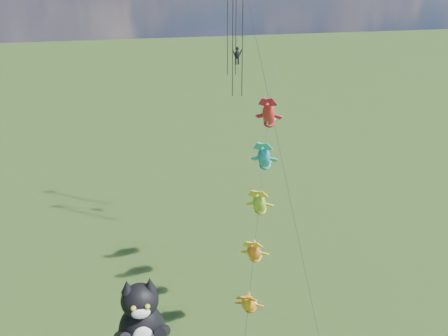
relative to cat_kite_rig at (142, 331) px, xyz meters
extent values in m
ellipsoid|color=black|center=(0.00, 0.30, -0.35)|extent=(2.65, 2.23, 3.66)
ellipsoid|color=black|center=(0.00, 0.18, 1.82)|extent=(2.06, 1.89, 1.85)
cone|color=black|center=(-0.57, 0.18, 2.79)|extent=(0.68, 0.68, 0.69)
cone|color=black|center=(0.57, 0.18, 2.79)|extent=(0.68, 0.68, 0.69)
ellipsoid|color=white|center=(0.00, -0.56, 1.65)|extent=(0.99, 0.55, 0.66)
sphere|color=gold|center=(-0.34, -0.64, 2.02)|extent=(0.27, 0.27, 0.27)
sphere|color=gold|center=(0.34, -0.64, 2.02)|extent=(0.27, 0.27, 0.27)
cylinder|color=black|center=(8.10, 6.96, 1.64)|extent=(6.14, 14.62, 17.54)
ellipsoid|color=yellow|center=(6.75, 3.75, -2.22)|extent=(1.76, 2.59, 2.56)
ellipsoid|color=red|center=(7.61, 5.80, 0.23)|extent=(1.76, 2.59, 2.56)
ellipsoid|color=green|center=(8.46, 7.84, 2.69)|extent=(1.76, 2.59, 2.56)
ellipsoid|color=blue|center=(9.32, 9.88, 5.14)|extent=(1.76, 2.59, 2.56)
ellipsoid|color=red|center=(10.17, 11.92, 7.59)|extent=(1.76, 2.59, 2.56)
cylinder|color=black|center=(11.04, 13.38, 6.57)|extent=(2.74, 16.88, 27.40)
cylinder|color=black|center=(9.06, 18.65, 11.54)|extent=(0.08, 0.08, 8.92)
cylinder|color=black|center=(9.84, 18.65, 11.54)|extent=(0.08, 0.08, 8.92)
cylinder|color=black|center=(9.32, 21.80, 12.96)|extent=(0.08, 0.08, 9.59)
cylinder|color=black|center=(10.05, 21.80, 12.96)|extent=(0.08, 0.08, 9.59)
camera|label=1|loc=(-0.12, -21.03, 17.99)|focal=40.00mm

